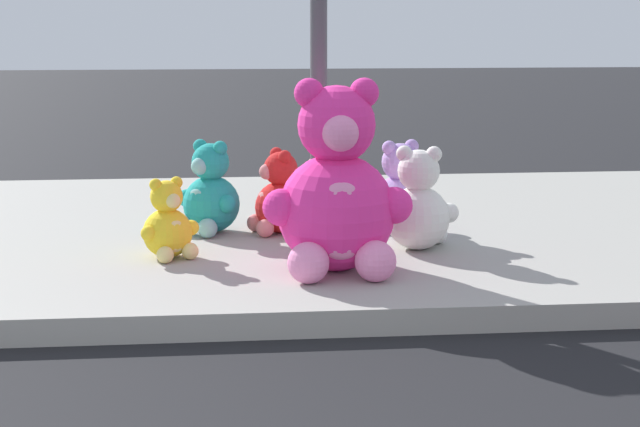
{
  "coord_description": "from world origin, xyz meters",
  "views": [
    {
      "loc": [
        0.41,
        -1.87,
        1.66
      ],
      "look_at": [
        0.93,
        3.6,
        0.55
      ],
      "focal_mm": 54.76,
      "sensor_mm": 36.0,
      "label": 1
    }
  ],
  "objects_px": {
    "plush_teal": "(209,196)",
    "plush_brown": "(324,188)",
    "plush_white": "(418,208)",
    "plush_pink_large": "(337,196)",
    "plush_lavender": "(398,195)",
    "plush_red": "(278,199)",
    "plush_yellow": "(169,226)"
  },
  "relations": [
    {
      "from": "plush_pink_large",
      "to": "plush_white",
      "type": "bearing_deg",
      "value": 41.47
    },
    {
      "from": "plush_red",
      "to": "plush_brown",
      "type": "relative_size",
      "value": 1.06
    },
    {
      "from": "plush_yellow",
      "to": "plush_lavender",
      "type": "bearing_deg",
      "value": 21.95
    },
    {
      "from": "plush_pink_large",
      "to": "plush_teal",
      "type": "relative_size",
      "value": 1.75
    },
    {
      "from": "plush_teal",
      "to": "plush_brown",
      "type": "relative_size",
      "value": 1.17
    },
    {
      "from": "plush_white",
      "to": "plush_brown",
      "type": "height_order",
      "value": "plush_white"
    },
    {
      "from": "plush_white",
      "to": "plush_teal",
      "type": "xyz_separation_m",
      "value": [
        -1.38,
        0.63,
        -0.01
      ]
    },
    {
      "from": "plush_white",
      "to": "plush_teal",
      "type": "relative_size",
      "value": 1.04
    },
    {
      "from": "plush_red",
      "to": "plush_lavender",
      "type": "bearing_deg",
      "value": -1.85
    },
    {
      "from": "plush_pink_large",
      "to": "plush_lavender",
      "type": "xyz_separation_m",
      "value": [
        0.56,
        1.07,
        -0.2
      ]
    },
    {
      "from": "plush_yellow",
      "to": "plush_red",
      "type": "distance_m",
      "value": 0.99
    },
    {
      "from": "plush_white",
      "to": "plush_lavender",
      "type": "distance_m",
      "value": 0.54
    },
    {
      "from": "plush_white",
      "to": "plush_pink_large",
      "type": "bearing_deg",
      "value": -138.53
    },
    {
      "from": "plush_pink_large",
      "to": "plush_red",
      "type": "distance_m",
      "value": 1.16
    },
    {
      "from": "plush_yellow",
      "to": "plush_teal",
      "type": "relative_size",
      "value": 0.78
    },
    {
      "from": "plush_white",
      "to": "plush_red",
      "type": "distance_m",
      "value": 1.06
    },
    {
      "from": "plush_teal",
      "to": "plush_brown",
      "type": "xyz_separation_m",
      "value": [
        0.87,
        0.44,
        -0.04
      ]
    },
    {
      "from": "plush_white",
      "to": "plush_yellow",
      "type": "xyz_separation_m",
      "value": [
        -1.63,
        -0.1,
        -0.07
      ]
    },
    {
      "from": "plush_white",
      "to": "plush_teal",
      "type": "bearing_deg",
      "value": 155.58
    },
    {
      "from": "plush_teal",
      "to": "plush_brown",
      "type": "distance_m",
      "value": 0.97
    },
    {
      "from": "plush_pink_large",
      "to": "plush_red",
      "type": "bearing_deg",
      "value": 104.98
    },
    {
      "from": "plush_red",
      "to": "plush_brown",
      "type": "distance_m",
      "value": 0.62
    },
    {
      "from": "plush_yellow",
      "to": "plush_brown",
      "type": "bearing_deg",
      "value": 46.31
    },
    {
      "from": "plush_white",
      "to": "plush_brown",
      "type": "xyz_separation_m",
      "value": [
        -0.51,
        1.06,
        -0.05
      ]
    },
    {
      "from": "plush_lavender",
      "to": "plush_pink_large",
      "type": "bearing_deg",
      "value": -117.68
    },
    {
      "from": "plush_pink_large",
      "to": "plush_lavender",
      "type": "height_order",
      "value": "plush_pink_large"
    },
    {
      "from": "plush_lavender",
      "to": "plush_red",
      "type": "relative_size",
      "value": 1.1
    },
    {
      "from": "plush_yellow",
      "to": "plush_brown",
      "type": "relative_size",
      "value": 0.91
    },
    {
      "from": "plush_white",
      "to": "plush_teal",
      "type": "height_order",
      "value": "plush_white"
    },
    {
      "from": "plush_red",
      "to": "plush_brown",
      "type": "height_order",
      "value": "plush_red"
    },
    {
      "from": "plush_red",
      "to": "plush_teal",
      "type": "bearing_deg",
      "value": 173.06
    },
    {
      "from": "plush_yellow",
      "to": "plush_red",
      "type": "bearing_deg",
      "value": 42.27
    }
  ]
}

